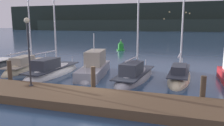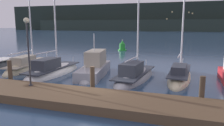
{
  "view_description": "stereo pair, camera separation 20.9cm",
  "coord_description": "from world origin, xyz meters",
  "px_view_note": "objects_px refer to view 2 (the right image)",
  "views": [
    {
      "loc": [
        4.78,
        -11.98,
        4.05
      ],
      "look_at": [
        0.0,
        3.39,
        1.2
      ],
      "focal_mm": 35.0,
      "sensor_mm": 36.0,
      "label": 1
    },
    {
      "loc": [
        4.98,
        -11.91,
        4.05
      ],
      "look_at": [
        0.0,
        3.39,
        1.2
      ],
      "focal_mm": 35.0,
      "sensor_mm": 36.0,
      "label": 2
    }
  ],
  "objects_px": {
    "motorboat_berth_4": "(94,71)",
    "dock_lamppost": "(28,41)",
    "sailboat_berth_6": "(179,78)",
    "channel_buoy": "(122,47)",
    "sailboat_berth_3": "(53,73)",
    "sailboat_berth_5": "(135,77)",
    "sailboat_berth_2": "(29,67)"
  },
  "relations": [
    {
      "from": "motorboat_berth_4",
      "to": "dock_lamppost",
      "type": "xyz_separation_m",
      "value": [
        -1.77,
        -5.62,
        2.81
      ]
    },
    {
      "from": "sailboat_berth_6",
      "to": "dock_lamppost",
      "type": "xyz_separation_m",
      "value": [
        -8.4,
        -6.26,
        3.02
      ]
    },
    {
      "from": "motorboat_berth_4",
      "to": "channel_buoy",
      "type": "height_order",
      "value": "motorboat_berth_4"
    },
    {
      "from": "dock_lamppost",
      "to": "sailboat_berth_3",
      "type": "bearing_deg",
      "value": 108.2
    },
    {
      "from": "sailboat_berth_6",
      "to": "channel_buoy",
      "type": "relative_size",
      "value": 5.31
    },
    {
      "from": "sailboat_berth_5",
      "to": "sailboat_berth_6",
      "type": "height_order",
      "value": "sailboat_berth_6"
    },
    {
      "from": "dock_lamppost",
      "to": "sailboat_berth_5",
      "type": "bearing_deg",
      "value": 45.75
    },
    {
      "from": "sailboat_berth_3",
      "to": "dock_lamppost",
      "type": "xyz_separation_m",
      "value": [
        1.55,
        -4.72,
        2.99
      ]
    },
    {
      "from": "sailboat_berth_2",
      "to": "dock_lamppost",
      "type": "xyz_separation_m",
      "value": [
        4.96,
        -6.08,
        2.99
      ]
    },
    {
      "from": "sailboat_berth_5",
      "to": "sailboat_berth_6",
      "type": "bearing_deg",
      "value": 16.45
    },
    {
      "from": "motorboat_berth_4",
      "to": "channel_buoy",
      "type": "distance_m",
      "value": 17.14
    },
    {
      "from": "sailboat_berth_5",
      "to": "channel_buoy",
      "type": "distance_m",
      "value": 18.21
    },
    {
      "from": "dock_lamppost",
      "to": "motorboat_berth_4",
      "type": "bearing_deg",
      "value": 72.51
    },
    {
      "from": "motorboat_berth_4",
      "to": "sailboat_berth_5",
      "type": "distance_m",
      "value": 3.42
    },
    {
      "from": "sailboat_berth_6",
      "to": "sailboat_berth_2",
      "type": "bearing_deg",
      "value": -179.21
    },
    {
      "from": "sailboat_berth_3",
      "to": "motorboat_berth_4",
      "type": "distance_m",
      "value": 3.45
    },
    {
      "from": "sailboat_berth_2",
      "to": "channel_buoy",
      "type": "xyz_separation_m",
      "value": [
        4.42,
        16.52,
        0.49
      ]
    },
    {
      "from": "motorboat_berth_4",
      "to": "sailboat_berth_6",
      "type": "height_order",
      "value": "sailboat_berth_6"
    },
    {
      "from": "motorboat_berth_4",
      "to": "sailboat_berth_6",
      "type": "relative_size",
      "value": 0.72
    },
    {
      "from": "channel_buoy",
      "to": "dock_lamppost",
      "type": "bearing_deg",
      "value": -88.64
    },
    {
      "from": "channel_buoy",
      "to": "dock_lamppost",
      "type": "distance_m",
      "value": 22.74
    },
    {
      "from": "sailboat_berth_3",
      "to": "sailboat_berth_5",
      "type": "height_order",
      "value": "sailboat_berth_5"
    },
    {
      "from": "sailboat_berth_2",
      "to": "motorboat_berth_4",
      "type": "xyz_separation_m",
      "value": [
        6.73,
        -0.46,
        0.19
      ]
    },
    {
      "from": "motorboat_berth_4",
      "to": "sailboat_berth_5",
      "type": "xyz_separation_m",
      "value": [
        3.4,
        -0.31,
        -0.17
      ]
    },
    {
      "from": "motorboat_berth_4",
      "to": "sailboat_berth_5",
      "type": "relative_size",
      "value": 0.75
    },
    {
      "from": "sailboat_berth_3",
      "to": "dock_lamppost",
      "type": "height_order",
      "value": "sailboat_berth_3"
    },
    {
      "from": "sailboat_berth_2",
      "to": "sailboat_berth_5",
      "type": "xyz_separation_m",
      "value": [
        10.13,
        -0.77,
        0.02
      ]
    },
    {
      "from": "sailboat_berth_6",
      "to": "channel_buoy",
      "type": "height_order",
      "value": "sailboat_berth_6"
    },
    {
      "from": "sailboat_berth_2",
      "to": "sailboat_berth_6",
      "type": "height_order",
      "value": "sailboat_berth_2"
    },
    {
      "from": "sailboat_berth_6",
      "to": "sailboat_berth_5",
      "type": "bearing_deg",
      "value": -163.55
    },
    {
      "from": "sailboat_berth_2",
      "to": "dock_lamppost",
      "type": "height_order",
      "value": "sailboat_berth_2"
    },
    {
      "from": "sailboat_berth_3",
      "to": "channel_buoy",
      "type": "bearing_deg",
      "value": 86.74
    }
  ]
}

